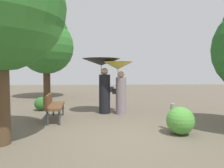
# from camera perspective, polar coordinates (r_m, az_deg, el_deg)

# --- Properties ---
(ground_plane) EXTENTS (40.00, 40.00, 0.00)m
(ground_plane) POSITION_cam_1_polar(r_m,az_deg,el_deg) (5.03, 1.88, -14.64)
(ground_plane) COLOR brown
(person_left) EXTENTS (1.44, 1.44, 2.06)m
(person_left) POSITION_cam_1_polar(r_m,az_deg,el_deg) (7.53, -2.74, 3.25)
(person_left) COLOR black
(person_left) RESTS_ON ground
(person_right) EXTENTS (1.11, 1.11, 1.94)m
(person_right) POSITION_cam_1_polar(r_m,az_deg,el_deg) (7.42, 2.03, 2.03)
(person_right) COLOR gray
(person_right) RESTS_ON ground
(park_bench) EXTENTS (0.66, 1.55, 0.83)m
(park_bench) POSITION_cam_1_polar(r_m,az_deg,el_deg) (6.80, -16.39, -5.59)
(park_bench) COLOR #38383D
(park_bench) RESTS_ON ground
(tree_near_left) EXTENTS (3.29, 3.29, 5.24)m
(tree_near_left) POSITION_cam_1_polar(r_m,az_deg,el_deg) (12.95, -18.26, 11.23)
(tree_near_left) COLOR #42301E
(tree_near_left) RESTS_ON ground
(bush_path_left) EXTENTS (0.69, 0.69, 0.69)m
(bush_path_left) POSITION_cam_1_polar(r_m,az_deg,el_deg) (5.36, 18.87, -9.83)
(bush_path_left) COLOR #4C9338
(bush_path_left) RESTS_ON ground
(bush_path_right) EXTENTS (0.55, 0.55, 0.55)m
(bush_path_right) POSITION_cam_1_polar(r_m,az_deg,el_deg) (8.68, -19.49, -5.30)
(bush_path_right) COLOR #2D6B28
(bush_path_right) RESTS_ON ground
(path_marker_post) EXTENTS (0.12, 0.12, 0.72)m
(path_marker_post) POSITION_cam_1_polar(r_m,az_deg,el_deg) (5.68, 16.84, -8.91)
(path_marker_post) COLOR gray
(path_marker_post) RESTS_ON ground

